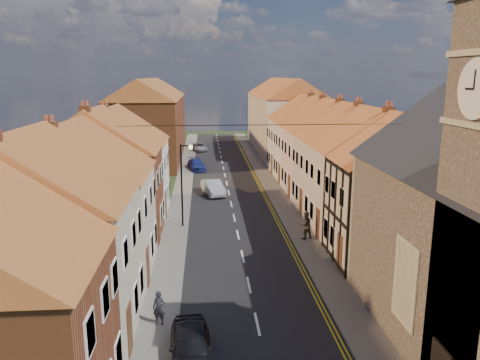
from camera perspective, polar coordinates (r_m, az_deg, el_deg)
The scene contains 22 objects.
road at distance 44.26m, azimuth -1.38°, elevation -1.56°, with size 7.00×90.00×0.02m, color black.
pavement_left at distance 44.25m, azimuth -7.08°, elevation -1.59°, with size 1.80×90.00×0.12m, color slate.
pavement_right at distance 44.69m, azimuth 4.27°, elevation -1.39°, with size 1.80×90.00×0.12m, color slate.
cottage_r_tudor at distance 28.73m, azimuth 19.31°, elevation -0.95°, with size 8.30×5.20×9.00m.
cottage_r_white_near at distance 33.64m, azimuth 15.74°, elevation 1.21°, with size 8.30×6.00×9.00m.
cottage_r_cream_mid at distance 38.66m, azimuth 13.03°, elevation 2.81°, with size 8.30×5.20×9.00m.
cottage_r_pink at distance 43.78m, azimuth 10.95°, elevation 4.01°, with size 8.30×6.00×9.00m.
cottage_r_white_far at distance 48.95m, azimuth 9.30°, elevation 4.98°, with size 8.30×5.20×9.00m.
cottage_r_cream_far at distance 54.17m, azimuth 7.96°, elevation 5.74°, with size 8.30×6.00×9.00m.
cottage_l_cream at distance 20.71m, azimuth -24.29°, elevation -6.36°, with size 8.30×6.30×9.10m.
cottage_l_white at distance 26.60m, azimuth -19.69°, elevation -2.26°, with size 8.30×6.90×8.80m.
cottage_l_brick_mid at distance 32.33m, azimuth -16.95°, elevation 0.77°, with size 8.30×5.70×9.10m.
cottage_l_pink at distance 37.94m, azimuth -15.09°, elevation 2.34°, with size 8.30×6.30×8.80m.
block_right_far at distance 69.05m, azimuth 5.28°, elevation 7.96°, with size 8.30×24.20×10.50m.
block_left_far at distance 63.49m, azimuth -10.86°, elevation 7.38°, with size 8.30×24.20×10.50m.
lamppost at distance 33.70m, azimuth -6.99°, elevation -0.02°, with size 0.88×0.15×6.00m.
car_near at distance 19.16m, azimuth -6.02°, elevation -19.53°, with size 1.62×4.04×1.38m, color black.
car_mid at distance 43.51m, azimuth -3.32°, elevation -0.90°, with size 1.47×4.22×1.39m, color #A9ADB1.
car_far at distance 55.15m, azimuth -5.33°, elevation 1.87°, with size 1.72×4.23×1.23m, color navy.
car_distant at distance 69.05m, azimuth -5.00°, elevation 4.01°, with size 1.86×4.02×1.12m, color #A9AAB1.
pedestrian_left at distance 21.58m, azimuth -9.85°, elevation -15.12°, with size 0.56×0.37×1.53m, color #222227.
pedestrian_right at distance 31.77m, azimuth 7.99°, elevation -5.48°, with size 0.91×0.71×1.86m, color #2B2722.
Camera 1 is at (-2.22, -12.85, 10.87)m, focal length 35.00 mm.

